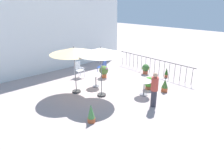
% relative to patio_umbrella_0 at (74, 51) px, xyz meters
% --- Properties ---
extents(ground_plane, '(60.00, 60.00, 0.00)m').
position_rel_patio_umbrella_0_xyz_m(ground_plane, '(1.80, -0.81, -2.21)').
color(ground_plane, '#AC9995').
extents(villa_facade, '(10.05, 0.30, 5.09)m').
position_rel_patio_umbrella_0_xyz_m(villa_facade, '(1.80, 4.20, 0.33)').
color(villa_facade, white).
rests_on(villa_facade, ground).
extents(terrace_railing, '(0.03, 5.94, 1.01)m').
position_rel_patio_umbrella_0_xyz_m(terrace_railing, '(5.47, -0.81, -1.53)').
color(terrace_railing, black).
rests_on(terrace_railing, ground).
extents(patio_umbrella_0, '(2.36, 2.36, 2.45)m').
position_rel_patio_umbrella_0_xyz_m(patio_umbrella_0, '(0.00, 0.00, 0.00)').
color(patio_umbrella_0, '#2D2D2D').
rests_on(patio_umbrella_0, ground).
extents(patio_umbrella_1, '(2.21, 2.21, 2.52)m').
position_rel_patio_umbrella_0_xyz_m(patio_umbrella_1, '(0.72, -1.21, 0.06)').
color(patio_umbrella_1, '#2D2D2D').
rests_on(patio_umbrella_1, ground).
extents(cafe_table_0, '(0.75, 0.75, 0.77)m').
position_rel_patio_umbrella_0_xyz_m(cafe_table_0, '(2.36, -2.60, -1.68)').
color(cafe_table_0, silver).
rests_on(cafe_table_0, ground).
extents(cafe_table_1, '(0.71, 0.71, 0.72)m').
position_rel_patio_umbrella_0_xyz_m(cafe_table_1, '(1.23, -0.10, -1.71)').
color(cafe_table_1, silver).
rests_on(cafe_table_1, ground).
extents(patio_chair_0, '(0.47, 0.50, 0.99)m').
position_rel_patio_umbrella_0_xyz_m(patio_chair_0, '(1.37, 1.86, -1.65)').
color(patio_chair_0, white).
rests_on(patio_chair_0, ground).
extents(patio_chair_1, '(0.65, 0.64, 0.86)m').
position_rel_patio_umbrella_0_xyz_m(patio_chair_1, '(2.95, 1.34, -1.71)').
color(patio_chair_1, '#2B49A1').
rests_on(patio_chair_1, ground).
extents(potted_plant_0, '(0.33, 0.33, 0.70)m').
position_rel_patio_umbrella_0_xyz_m(potted_plant_0, '(3.49, -3.10, -1.87)').
color(potted_plant_0, '#B0542F').
rests_on(potted_plant_0, ground).
extents(potted_plant_1, '(0.60, 0.58, 0.78)m').
position_rel_patio_umbrella_0_xyz_m(potted_plant_1, '(2.50, 0.71, -1.77)').
color(potted_plant_1, '#BF5C31').
rests_on(potted_plant_1, ground).
extents(potted_plant_2, '(0.31, 0.31, 0.77)m').
position_rel_patio_umbrella_0_xyz_m(potted_plant_2, '(-1.08, -2.77, -1.85)').
color(potted_plant_2, '#B25630').
rests_on(potted_plant_2, ground).
extents(potted_plant_3, '(0.57, 0.56, 0.69)m').
position_rel_patio_umbrella_0_xyz_m(potted_plant_3, '(3.15, -2.31, -1.84)').
color(potted_plant_3, '#A05634').
rests_on(potted_plant_3, ground).
extents(potted_plant_4, '(0.22, 0.22, 0.65)m').
position_rel_patio_umbrella_0_xyz_m(potted_plant_4, '(5.42, -1.95, -1.88)').
color(potted_plant_4, '#A94C30').
rests_on(potted_plant_4, ground).
extents(potted_plant_5, '(0.48, 0.48, 0.66)m').
position_rel_patio_umbrella_0_xyz_m(potted_plant_5, '(5.00, -0.63, -1.84)').
color(potted_plant_5, '#A95238').
rests_on(potted_plant_5, ground).
extents(standing_person, '(0.43, 0.43, 1.61)m').
position_rel_patio_umbrella_0_xyz_m(standing_person, '(1.76, -3.64, -1.39)').
color(standing_person, '#33333D').
rests_on(standing_person, ground).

